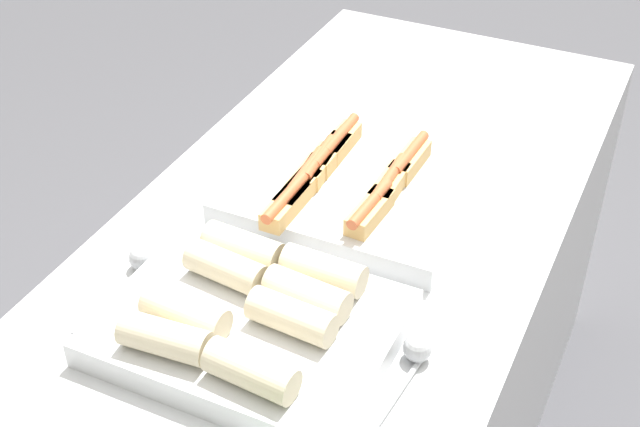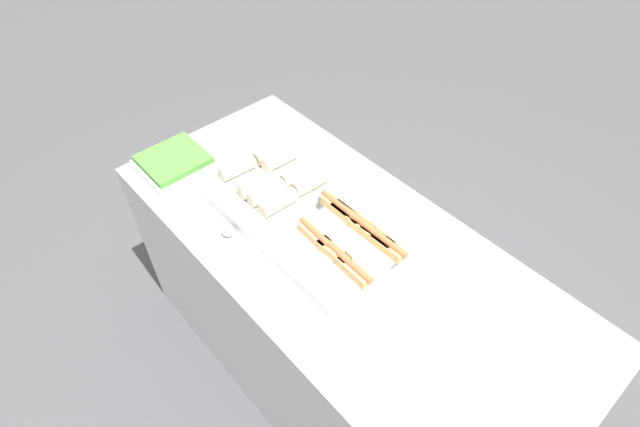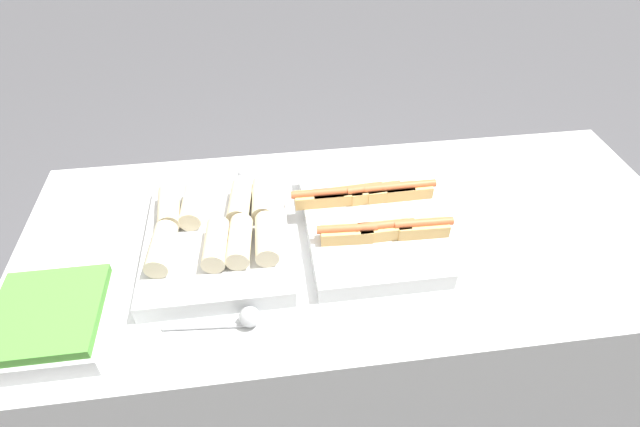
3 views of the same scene
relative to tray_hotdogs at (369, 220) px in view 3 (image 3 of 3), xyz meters
The scene contains 7 objects.
ground_plane 0.95m from the tray_hotdogs, 166.03° to the right, with size 12.00×12.00×0.00m, color #4C4C51.
counter 0.49m from the tray_hotdogs, 166.03° to the right, with size 1.85×0.83×0.91m.
tray_hotdogs is the anchor object (origin of this frame).
tray_wraps 0.41m from the tray_hotdogs, behind, with size 0.37×0.48×0.11m.
tray_side_front 0.81m from the tray_hotdogs, 163.09° to the right, with size 0.25×0.27×0.07m.
serving_spoon_near 0.45m from the tray_hotdogs, 141.64° to the right, with size 0.22×0.05×0.05m.
serving_spoon_far 0.44m from the tray_hotdogs, 142.85° to the left, with size 0.23×0.05×0.05m.
Camera 3 is at (-0.24, -0.99, 1.85)m, focal length 28.00 mm.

